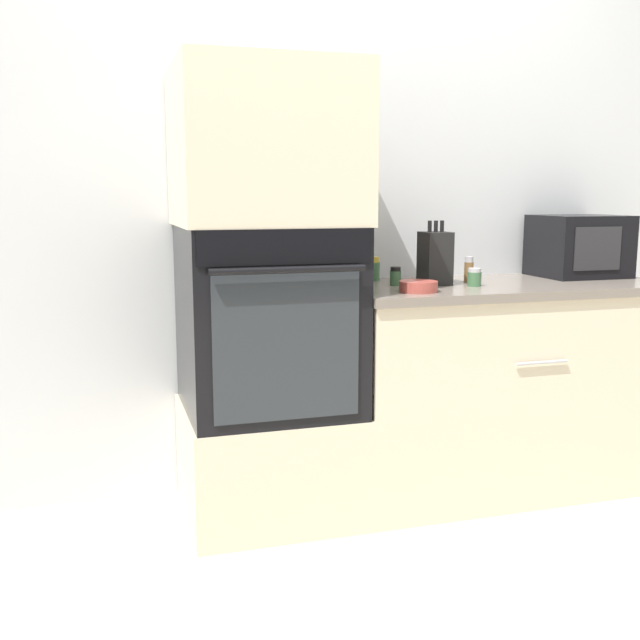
{
  "coord_description": "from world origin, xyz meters",
  "views": [
    {
      "loc": [
        -0.94,
        -2.42,
        1.23
      ],
      "look_at": [
        -0.15,
        0.21,
        0.77
      ],
      "focal_mm": 42.0,
      "sensor_mm": 36.0,
      "label": 1
    }
  ],
  "objects_px": {
    "microwave": "(579,246)",
    "knife_block": "(435,258)",
    "condiment_jar_far": "(395,276)",
    "condiment_jar_back": "(373,269)",
    "condiment_jar_mid": "(474,277)",
    "condiment_jar_near": "(469,270)",
    "bowl": "(418,286)",
    "wall_oven": "(268,318)"
  },
  "relations": [
    {
      "from": "microwave",
      "to": "knife_block",
      "type": "relative_size",
      "value": 1.41
    },
    {
      "from": "microwave",
      "to": "bowl",
      "type": "height_order",
      "value": "microwave"
    },
    {
      "from": "wall_oven",
      "to": "condiment_jar_near",
      "type": "distance_m",
      "value": 0.88
    },
    {
      "from": "bowl",
      "to": "condiment_jar_near",
      "type": "xyz_separation_m",
      "value": [
        0.32,
        0.22,
        0.03
      ]
    },
    {
      "from": "wall_oven",
      "to": "condiment_jar_back",
      "type": "bearing_deg",
      "value": 23.66
    },
    {
      "from": "microwave",
      "to": "condiment_jar_near",
      "type": "distance_m",
      "value": 0.58
    },
    {
      "from": "wall_oven",
      "to": "condiment_jar_far",
      "type": "relative_size",
      "value": 9.38
    },
    {
      "from": "wall_oven",
      "to": "condiment_jar_far",
      "type": "height_order",
      "value": "wall_oven"
    },
    {
      "from": "condiment_jar_back",
      "to": "knife_block",
      "type": "bearing_deg",
      "value": -46.08
    },
    {
      "from": "microwave",
      "to": "knife_block",
      "type": "bearing_deg",
      "value": -172.59
    },
    {
      "from": "bowl",
      "to": "microwave",
      "type": "bearing_deg",
      "value": 17.68
    },
    {
      "from": "knife_block",
      "to": "microwave",
      "type": "bearing_deg",
      "value": 7.41
    },
    {
      "from": "bowl",
      "to": "knife_block",
      "type": "bearing_deg",
      "value": 50.53
    },
    {
      "from": "condiment_jar_far",
      "to": "condiment_jar_back",
      "type": "relative_size",
      "value": 0.74
    },
    {
      "from": "condiment_jar_mid",
      "to": "knife_block",
      "type": "bearing_deg",
      "value": 144.08
    },
    {
      "from": "knife_block",
      "to": "condiment_jar_near",
      "type": "distance_m",
      "value": 0.18
    },
    {
      "from": "bowl",
      "to": "condiment_jar_near",
      "type": "bearing_deg",
      "value": 34.14
    },
    {
      "from": "condiment_jar_near",
      "to": "condiment_jar_mid",
      "type": "xyz_separation_m",
      "value": [
        -0.04,
        -0.12,
        -0.02
      ]
    },
    {
      "from": "condiment_jar_back",
      "to": "microwave",
      "type": "bearing_deg",
      "value": -6.3
    },
    {
      "from": "condiment_jar_far",
      "to": "microwave",
      "type": "bearing_deg",
      "value": 4.81
    },
    {
      "from": "bowl",
      "to": "condiment_jar_far",
      "type": "xyz_separation_m",
      "value": [
        -0.01,
        0.21,
        0.02
      ]
    },
    {
      "from": "condiment_jar_mid",
      "to": "condiment_jar_back",
      "type": "xyz_separation_m",
      "value": [
        -0.32,
        0.29,
        0.01
      ]
    },
    {
      "from": "bowl",
      "to": "condiment_jar_mid",
      "type": "relative_size",
      "value": 2.02
    },
    {
      "from": "condiment_jar_far",
      "to": "wall_oven",
      "type": "bearing_deg",
      "value": -175.49
    },
    {
      "from": "wall_oven",
      "to": "condiment_jar_back",
      "type": "relative_size",
      "value": 6.95
    },
    {
      "from": "condiment_jar_near",
      "to": "condiment_jar_mid",
      "type": "relative_size",
      "value": 1.49
    },
    {
      "from": "knife_block",
      "to": "bowl",
      "type": "bearing_deg",
      "value": -129.47
    },
    {
      "from": "bowl",
      "to": "condiment_jar_near",
      "type": "distance_m",
      "value": 0.39
    },
    {
      "from": "condiment_jar_far",
      "to": "condiment_jar_back",
      "type": "distance_m",
      "value": 0.18
    },
    {
      "from": "condiment_jar_near",
      "to": "condiment_jar_far",
      "type": "xyz_separation_m",
      "value": [
        -0.33,
        -0.01,
        -0.02
      ]
    },
    {
      "from": "knife_block",
      "to": "condiment_jar_mid",
      "type": "xyz_separation_m",
      "value": [
        0.13,
        -0.09,
        -0.07
      ]
    },
    {
      "from": "condiment_jar_near",
      "to": "condiment_jar_back",
      "type": "bearing_deg",
      "value": 154.9
    },
    {
      "from": "condiment_jar_near",
      "to": "condiment_jar_far",
      "type": "height_order",
      "value": "condiment_jar_near"
    },
    {
      "from": "condiment_jar_far",
      "to": "condiment_jar_back",
      "type": "bearing_deg",
      "value": 99.51
    },
    {
      "from": "condiment_jar_mid",
      "to": "condiment_jar_far",
      "type": "xyz_separation_m",
      "value": [
        -0.29,
        0.11,
        0.0
      ]
    },
    {
      "from": "condiment_jar_far",
      "to": "condiment_jar_back",
      "type": "xyz_separation_m",
      "value": [
        -0.03,
        0.18,
        0.01
      ]
    },
    {
      "from": "condiment_jar_mid",
      "to": "bowl",
      "type": "bearing_deg",
      "value": -161.29
    },
    {
      "from": "microwave",
      "to": "condiment_jar_far",
      "type": "distance_m",
      "value": 0.91
    },
    {
      "from": "knife_block",
      "to": "wall_oven",
      "type": "bearing_deg",
      "value": -178.21
    },
    {
      "from": "microwave",
      "to": "condiment_jar_back",
      "type": "distance_m",
      "value": 0.94
    },
    {
      "from": "bowl",
      "to": "condiment_jar_mid",
      "type": "height_order",
      "value": "condiment_jar_mid"
    },
    {
      "from": "microwave",
      "to": "condiment_jar_near",
      "type": "bearing_deg",
      "value": -173.43
    }
  ]
}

